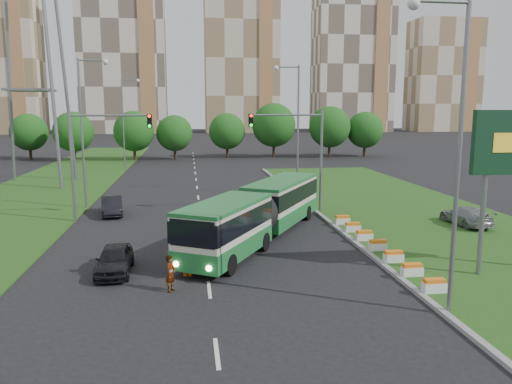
{
  "coord_description": "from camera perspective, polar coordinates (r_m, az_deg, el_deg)",
  "views": [
    {
      "loc": [
        -3.78,
        -27.52,
        8.03
      ],
      "look_at": [
        0.59,
        4.83,
        2.6
      ],
      "focal_mm": 35.0,
      "sensor_mm": 36.0,
      "label": 1
    }
  ],
  "objects": [
    {
      "name": "median_kerb",
      "position": [
        37.7,
        7.6,
        -2.8
      ],
      "size": [
        0.3,
        60.0,
        0.18
      ],
      "primitive_type": "cube",
      "color": "gray",
      "rests_on": "ground"
    },
    {
      "name": "apartment_tower_ceast",
      "position": [
        179.31,
        -1.71,
        14.86
      ],
      "size": [
        25.0,
        15.0,
        50.0
      ],
      "primitive_type": "cube",
      "color": "beige",
      "rests_on": "ground"
    },
    {
      "name": "car_left_far",
      "position": [
        39.9,
        -16.14,
        -1.5
      ],
      "size": [
        2.16,
        4.51,
        1.43
      ],
      "primitive_type": "imported",
      "rotation": [
        0.0,
        0.0,
        0.15
      ],
      "color": "black",
      "rests_on": "ground"
    },
    {
      "name": "flower_planters",
      "position": [
        29.15,
        13.74,
        -5.91
      ],
      "size": [
        1.1,
        13.7,
        0.6
      ],
      "primitive_type": null,
      "color": "white",
      "rests_on": "grass_median"
    },
    {
      "name": "car_median",
      "position": [
        37.26,
        22.85,
        -2.51
      ],
      "size": [
        2.07,
        4.54,
        1.29
      ],
      "primitive_type": "imported",
      "rotation": [
        0.0,
        0.0,
        3.2
      ],
      "color": "gray",
      "rests_on": "grass_median"
    },
    {
      "name": "tree_line",
      "position": [
        83.74,
        1.79,
        7.02
      ],
      "size": [
        120.0,
        8.0,
        9.0
      ],
      "primitive_type": null,
      "color": "#1E5416",
      "rests_on": "ground"
    },
    {
      "name": "traffic_mast_left",
      "position": [
        37.21,
        -17.96,
        4.85
      ],
      "size": [
        5.76,
        0.32,
        8.0
      ],
      "color": "slate",
      "rests_on": "ground"
    },
    {
      "name": "grass_median",
      "position": [
        40.08,
        17.24,
        -2.44
      ],
      "size": [
        14.0,
        60.0,
        0.15
      ],
      "primitive_type": "cube",
      "color": "#224F16",
      "rests_on": "ground"
    },
    {
      "name": "apartment_tower_cwest",
      "position": [
        179.68,
        -14.96,
        14.87
      ],
      "size": [
        28.0,
        15.0,
        52.0
      ],
      "primitive_type": "cube",
      "color": "beige",
      "rests_on": "ground"
    },
    {
      "name": "pedestrian",
      "position": [
        22.73,
        -9.74,
        -9.17
      ],
      "size": [
        0.6,
        0.71,
        1.66
      ],
      "primitive_type": "imported",
      "rotation": [
        0.0,
        0.0,
        1.18
      ],
      "color": "gray",
      "rests_on": "ground"
    },
    {
      "name": "car_left_near",
      "position": [
        25.81,
        -15.87,
        -7.43
      ],
      "size": [
        1.69,
        4.1,
        1.39
      ],
      "primitive_type": "imported",
      "rotation": [
        0.0,
        0.0,
        0.01
      ],
      "color": "black",
      "rests_on": "ground"
    },
    {
      "name": "shopping_trolley",
      "position": [
        24.85,
        -7.81,
        -8.69
      ],
      "size": [
        0.39,
        0.41,
        0.67
      ],
      "rotation": [
        0.0,
        0.0,
        -0.16
      ],
      "color": "orange",
      "rests_on": "ground"
    },
    {
      "name": "street_lamps",
      "position": [
        37.58,
        -6.54,
        6.29
      ],
      "size": [
        36.0,
        60.0,
        12.0
      ],
      "primitive_type": null,
      "color": "slate",
      "rests_on": "ground"
    },
    {
      "name": "midrise_east",
      "position": [
        201.13,
        20.6,
        12.26
      ],
      "size": [
        24.0,
        14.0,
        40.0
      ],
      "primitive_type": "cube",
      "color": "beige",
      "rests_on": "ground"
    },
    {
      "name": "articulated_bus",
      "position": [
        31.01,
        -0.32,
        -2.31
      ],
      "size": [
        2.65,
        16.98,
        2.8
      ],
      "rotation": [
        0.0,
        0.0,
        -0.52
      ],
      "color": "beige",
      "rests_on": "ground"
    },
    {
      "name": "lane_markings",
      "position": [
        48.2,
        -6.67,
        -0.21
      ],
      "size": [
        0.2,
        100.0,
        0.01
      ],
      "primitive_type": null,
      "color": "silver",
      "rests_on": "ground"
    },
    {
      "name": "left_verge",
      "position": [
        54.99,
        -22.6,
        0.37
      ],
      "size": [
        12.0,
        110.0,
        0.1
      ],
      "primitive_type": "cube",
      "color": "#224F16",
      "rests_on": "ground"
    },
    {
      "name": "apartment_tower_east",
      "position": [
        187.64,
        10.91,
        14.0
      ],
      "size": [
        27.0,
        15.0,
        47.0
      ],
      "primitive_type": "cube",
      "color": "beige",
      "rests_on": "ground"
    },
    {
      "name": "traffic_mast_median",
      "position": [
        38.58,
        5.16,
        5.42
      ],
      "size": [
        5.76,
        0.32,
        8.0
      ],
      "color": "slate",
      "rests_on": "ground"
    },
    {
      "name": "ground",
      "position": [
        28.91,
        0.12,
        -6.68
      ],
      "size": [
        360.0,
        360.0,
        0.0
      ],
      "primitive_type": "plane",
      "color": "black",
      "rests_on": "ground"
    }
  ]
}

